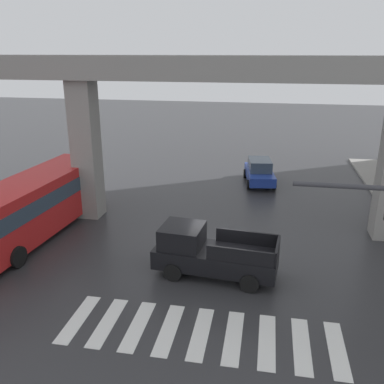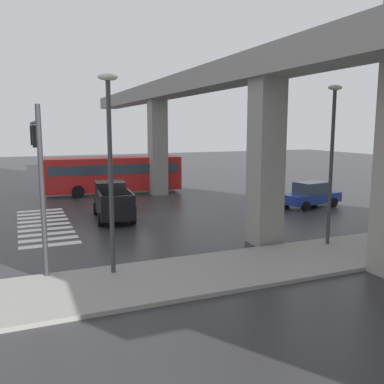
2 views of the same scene
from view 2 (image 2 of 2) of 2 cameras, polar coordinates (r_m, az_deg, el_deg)
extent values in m
plane|color=#2D2D30|center=(25.74, -7.79, -3.43)|extent=(120.00, 120.00, 0.00)
cube|color=silver|center=(29.25, -19.97, -2.39)|extent=(0.55, 2.80, 0.01)
cube|color=silver|center=(28.17, -19.86, -2.80)|extent=(0.55, 2.80, 0.01)
cube|color=silver|center=(27.10, -19.73, -3.24)|extent=(0.55, 2.80, 0.01)
cube|color=silver|center=(26.02, -19.59, -3.72)|extent=(0.55, 2.80, 0.01)
cube|color=silver|center=(24.95, -19.44, -4.24)|extent=(0.55, 2.80, 0.01)
cube|color=silver|center=(23.88, -19.27, -4.80)|extent=(0.55, 2.80, 0.01)
cube|color=silver|center=(22.81, -19.09, -5.42)|extent=(0.55, 2.80, 0.01)
cube|color=silver|center=(21.74, -18.89, -6.10)|extent=(0.55, 2.80, 0.01)
cube|color=silver|center=(20.68, -18.67, -6.84)|extent=(0.55, 2.80, 0.01)
cube|color=gray|center=(26.66, 0.70, 14.76)|extent=(53.26, 1.91, 1.20)
cube|color=gray|center=(33.98, -4.68, 6.03)|extent=(1.30, 1.30, 7.58)
cube|color=gray|center=(19.57, 9.99, 3.90)|extent=(1.30, 1.30, 7.58)
cube|color=gray|center=(16.83, 8.80, -9.81)|extent=(4.00, 36.00, 0.15)
cube|color=black|center=(25.31, -10.65, -1.91)|extent=(5.26, 2.37, 0.80)
cube|color=black|center=(26.60, -11.08, 0.45)|extent=(1.86, 1.90, 0.90)
cube|color=#3F5160|center=(27.06, -11.19, 0.59)|extent=(0.26, 1.67, 0.77)
cube|color=black|center=(23.98, -12.45, -0.86)|extent=(2.65, 0.35, 0.60)
cube|color=black|center=(24.19, -8.32, -0.66)|extent=(2.65, 0.35, 0.60)
cube|color=black|center=(22.75, -9.96, -1.30)|extent=(0.27, 1.75, 0.60)
cylinder|color=black|center=(26.85, -12.94, -2.24)|extent=(0.78, 0.35, 0.76)
cylinder|color=black|center=(27.04, -9.13, -2.05)|extent=(0.78, 0.35, 0.76)
cylinder|color=black|center=(23.76, -12.34, -3.64)|extent=(0.78, 0.35, 0.76)
cylinder|color=black|center=(23.98, -8.03, -3.41)|extent=(0.78, 0.35, 0.76)
cube|color=red|center=(34.93, -10.55, 2.44)|extent=(3.35, 10.97, 2.70)
cube|color=#2D3D4C|center=(34.88, -10.58, 3.21)|extent=(3.35, 10.43, 0.76)
cube|color=#2D3D4C|center=(35.99, -2.07, 3.31)|extent=(2.25, 0.26, 1.49)
cylinder|color=black|center=(36.95, -4.95, 1.09)|extent=(0.43, 0.98, 0.96)
cylinder|color=black|center=(34.59, -4.01, 0.58)|extent=(0.43, 0.98, 0.96)
cylinder|color=black|center=(36.02, -15.45, 0.61)|extent=(0.43, 0.98, 0.96)
cylinder|color=black|center=(33.60, -15.24, 0.04)|extent=(0.43, 0.98, 0.96)
cube|color=#1E3899|center=(29.82, 15.79, -0.75)|extent=(2.37, 4.51, 0.64)
cube|color=#384756|center=(29.78, 15.98, 0.59)|extent=(1.81, 2.43, 0.76)
cylinder|color=black|center=(28.33, 15.19, -1.87)|extent=(0.33, 0.67, 0.64)
cylinder|color=black|center=(29.52, 12.78, -1.36)|extent=(0.33, 0.67, 0.64)
cylinder|color=black|center=(30.30, 18.68, -1.35)|extent=(0.33, 0.67, 0.64)
cylinder|color=black|center=(31.41, 16.28, -0.89)|extent=(0.33, 0.67, 0.64)
cylinder|color=#38383D|center=(15.54, -19.69, -0.30)|extent=(0.18, 0.18, 6.20)
cylinder|color=#38383D|center=(18.56, -20.67, 8.81)|extent=(6.40, 0.14, 0.14)
cube|color=black|center=(16.97, -20.35, 7.12)|extent=(0.24, 0.32, 0.84)
sphere|color=red|center=(16.96, -20.40, 7.99)|extent=(0.17, 0.17, 0.17)
cube|color=black|center=(19.16, -20.66, 7.23)|extent=(0.24, 0.32, 0.84)
sphere|color=red|center=(19.16, -20.70, 8.01)|extent=(0.17, 0.17, 0.17)
cube|color=#19722D|center=(18.63, -20.60, 7.42)|extent=(1.10, 0.04, 0.28)
cylinder|color=#38383D|center=(15.18, -10.99, 1.38)|extent=(0.16, 0.16, 7.00)
ellipsoid|color=beige|center=(15.15, -11.40, 15.08)|extent=(0.44, 0.70, 0.24)
cylinder|color=#38383D|center=(19.70, 18.37, 2.77)|extent=(0.16, 0.16, 7.00)
ellipsoid|color=beige|center=(19.68, 18.89, 13.30)|extent=(0.44, 0.70, 0.24)
camera|label=1|loc=(24.99, -48.77, 14.22)|focal=38.97mm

